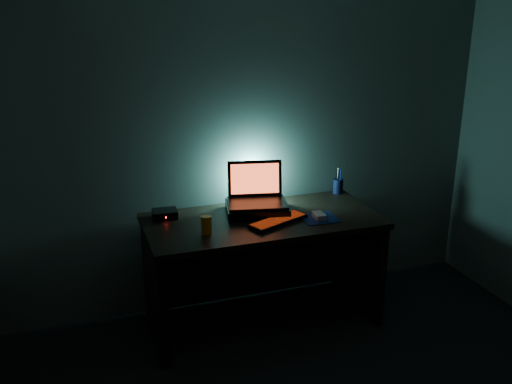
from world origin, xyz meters
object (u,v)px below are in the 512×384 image
(pen_cup, at_px, (338,186))
(juice_glass, at_px, (206,225))
(mouse, at_px, (319,216))
(laptop, at_px, (256,193))
(keyboard, at_px, (278,221))
(router, at_px, (165,214))

(pen_cup, distance_m, juice_glass, 1.16)
(mouse, height_order, pen_cup, pen_cup)
(laptop, relative_size, keyboard, 1.01)
(pen_cup, bearing_deg, router, -176.05)
(laptop, relative_size, mouse, 3.97)
(mouse, bearing_deg, juice_glass, -177.83)
(laptop, height_order, pen_cup, laptop)
(keyboard, relative_size, pen_cup, 4.09)
(pen_cup, xyz_separation_m, router, (-1.27, -0.09, -0.03))
(mouse, relative_size, pen_cup, 1.04)
(keyboard, distance_m, mouse, 0.27)
(mouse, bearing_deg, router, 162.09)
(mouse, bearing_deg, keyboard, 178.25)
(juice_glass, relative_size, router, 0.68)
(laptop, bearing_deg, mouse, -27.01)
(mouse, bearing_deg, laptop, 142.73)
(laptop, xyz_separation_m, router, (-0.60, 0.06, -0.09))
(keyboard, relative_size, mouse, 3.92)
(laptop, bearing_deg, pen_cup, 24.62)
(juice_glass, height_order, router, juice_glass)
(laptop, relative_size, router, 2.62)
(pen_cup, bearing_deg, laptop, -167.41)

